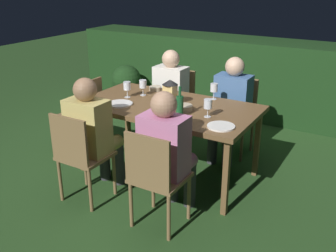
{
  "coord_description": "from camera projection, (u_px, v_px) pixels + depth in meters",
  "views": [
    {
      "loc": [
        1.87,
        -3.18,
        2.0
      ],
      "look_at": [
        0.0,
        0.0,
        0.53
      ],
      "focal_mm": 41.66,
      "sensor_mm": 36.0,
      "label": 1
    }
  ],
  "objects": [
    {
      "name": "plate_b",
      "position": [
        221.0,
        126.0,
        3.33
      ],
      "size": [
        0.24,
        0.24,
        0.01
      ],
      "primitive_type": "cylinder",
      "color": "white",
      "rests_on": "dining_table"
    },
    {
      "name": "person_in_mustard",
      "position": [
        93.0,
        131.0,
        3.58
      ],
      "size": [
        0.38,
        0.47,
        1.15
      ],
      "color": "tan",
      "rests_on": "ground"
    },
    {
      "name": "chair_side_right_a",
      "position": [
        176.0,
        101.0,
        4.88
      ],
      "size": [
        0.42,
        0.4,
        0.87
      ],
      "color": "brown",
      "rests_on": "ground"
    },
    {
      "name": "wine_glass_a",
      "position": [
        208.0,
        105.0,
        3.52
      ],
      "size": [
        0.08,
        0.08,
        0.17
      ],
      "color": "silver",
      "rests_on": "dining_table"
    },
    {
      "name": "dining_table",
      "position": [
        168.0,
        110.0,
        3.91
      ],
      "size": [
        1.77,
        0.97,
        0.76
      ],
      "color": "brown",
      "rests_on": "ground"
    },
    {
      "name": "wine_glass_b",
      "position": [
        214.0,
        88.0,
        4.02
      ],
      "size": [
        0.08,
        0.08,
        0.17
      ],
      "color": "silver",
      "rests_on": "dining_table"
    },
    {
      "name": "bowl_bread",
      "position": [
        155.0,
        88.0,
        4.36
      ],
      "size": [
        0.14,
        0.14,
        0.04
      ],
      "color": "#BCAD8E",
      "rests_on": "dining_table"
    },
    {
      "name": "person_in_cream",
      "position": [
        168.0,
        93.0,
        4.66
      ],
      "size": [
        0.38,
        0.47,
        1.15
      ],
      "color": "white",
      "rests_on": "ground"
    },
    {
      "name": "wine_glass_c",
      "position": [
        127.0,
        87.0,
        4.08
      ],
      "size": [
        0.08,
        0.08,
        0.17
      ],
      "color": "silver",
      "rests_on": "dining_table"
    },
    {
      "name": "green_bottle_on_table",
      "position": [
        180.0,
        106.0,
        3.52
      ],
      "size": [
        0.07,
        0.07,
        0.29
      ],
      "color": "#195128",
      "rests_on": "dining_table"
    },
    {
      "name": "lantern_centerpiece",
      "position": [
        170.0,
        91.0,
        3.81
      ],
      "size": [
        0.15,
        0.15,
        0.27
      ],
      "color": "black",
      "rests_on": "dining_table"
    },
    {
      "name": "hedge_backdrop",
      "position": [
        245.0,
        77.0,
        5.76
      ],
      "size": [
        5.4,
        0.73,
        1.1
      ],
      "primitive_type": "cube",
      "color": "#193816",
      "rests_on": "ground"
    },
    {
      "name": "bowl_olives",
      "position": [
        184.0,
        108.0,
        3.72
      ],
      "size": [
        0.16,
        0.16,
        0.05
      ],
      "color": "#BCAD8E",
      "rests_on": "dining_table"
    },
    {
      "name": "potted_plant_by_hedge",
      "position": [
        127.0,
        83.0,
        6.02
      ],
      "size": [
        0.45,
        0.45,
        0.67
      ],
      "color": "#9E5133",
      "rests_on": "ground"
    },
    {
      "name": "ground_plane",
      "position": [
        168.0,
        172.0,
        4.17
      ],
      "size": [
        16.0,
        16.0,
        0.0
      ],
      "primitive_type": "plane",
      "color": "#26471E"
    },
    {
      "name": "chair_side_left_a",
      "position": [
        80.0,
        154.0,
        3.47
      ],
      "size": [
        0.42,
        0.4,
        0.87
      ],
      "color": "brown",
      "rests_on": "ground"
    },
    {
      "name": "wine_glass_d",
      "position": [
        143.0,
        85.0,
        4.15
      ],
      "size": [
        0.08,
        0.08,
        0.17
      ],
      "color": "silver",
      "rests_on": "dining_table"
    },
    {
      "name": "chair_side_right_b",
      "position": [
        236.0,
        112.0,
        4.5
      ],
      "size": [
        0.42,
        0.4,
        0.87
      ],
      "color": "brown",
      "rests_on": "ground"
    },
    {
      "name": "chair_side_left_b",
      "position": [
        155.0,
        176.0,
        3.1
      ],
      "size": [
        0.42,
        0.4,
        0.87
      ],
      "color": "brown",
      "rests_on": "ground"
    },
    {
      "name": "person_in_blue",
      "position": [
        230.0,
        104.0,
        4.29
      ],
      "size": [
        0.38,
        0.47,
        1.15
      ],
      "color": "#426699",
      "rests_on": "ground"
    },
    {
      "name": "person_in_pink",
      "position": [
        168.0,
        149.0,
        3.2
      ],
      "size": [
        0.38,
        0.47,
        1.15
      ],
      "color": "#C675A3",
      "rests_on": "ground"
    },
    {
      "name": "plate_a",
      "position": [
        120.0,
        104.0,
        3.9
      ],
      "size": [
        0.25,
        0.25,
        0.01
      ],
      "primitive_type": "cylinder",
      "color": "white",
      "rests_on": "dining_table"
    },
    {
      "name": "chair_head_near",
      "position": [
        84.0,
        111.0,
        4.52
      ],
      "size": [
        0.4,
        0.42,
        0.87
      ],
      "color": "brown",
      "rests_on": "ground"
    }
  ]
}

